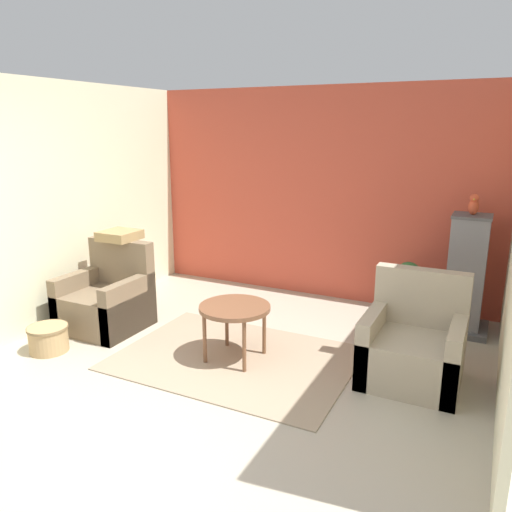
{
  "coord_description": "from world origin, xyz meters",
  "views": [
    {
      "loc": [
        2.07,
        -2.48,
        2.13
      ],
      "look_at": [
        0.0,
        1.71,
        0.91
      ],
      "focal_mm": 35.0,
      "sensor_mm": 36.0,
      "label": 1
    }
  ],
  "objects_px": {
    "armchair_left": "(107,301)",
    "parrot": "(474,205)",
    "birdcage": "(466,277)",
    "armchair_right": "(413,348)",
    "coffee_table": "(235,311)",
    "potted_plant": "(407,283)",
    "wicker_basket": "(48,338)"
  },
  "relations": [
    {
      "from": "armchair_left",
      "to": "parrot",
      "type": "relative_size",
      "value": 4.22
    },
    {
      "from": "birdcage",
      "to": "armchair_right",
      "type": "bearing_deg",
      "value": -102.24
    },
    {
      "from": "coffee_table",
      "to": "armchair_left",
      "type": "relative_size",
      "value": 0.72
    },
    {
      "from": "birdcage",
      "to": "coffee_table",
      "type": "bearing_deg",
      "value": -137.69
    },
    {
      "from": "potted_plant",
      "to": "armchair_right",
      "type": "bearing_deg",
      "value": -77.86
    },
    {
      "from": "birdcage",
      "to": "potted_plant",
      "type": "distance_m",
      "value": 0.63
    },
    {
      "from": "armchair_left",
      "to": "wicker_basket",
      "type": "xyz_separation_m",
      "value": [
        -0.09,
        -0.73,
        -0.15
      ]
    },
    {
      "from": "armchair_right",
      "to": "birdcage",
      "type": "height_order",
      "value": "birdcage"
    },
    {
      "from": "coffee_table",
      "to": "parrot",
      "type": "relative_size",
      "value": 3.02
    },
    {
      "from": "birdcage",
      "to": "wicker_basket",
      "type": "relative_size",
      "value": 3.28
    },
    {
      "from": "armchair_left",
      "to": "armchair_right",
      "type": "relative_size",
      "value": 1.0
    },
    {
      "from": "potted_plant",
      "to": "parrot",
      "type": "bearing_deg",
      "value": -9.34
    },
    {
      "from": "coffee_table",
      "to": "armchair_right",
      "type": "relative_size",
      "value": 0.72
    },
    {
      "from": "armchair_right",
      "to": "potted_plant",
      "type": "bearing_deg",
      "value": 102.14
    },
    {
      "from": "parrot",
      "to": "potted_plant",
      "type": "relative_size",
      "value": 0.33
    },
    {
      "from": "armchair_left",
      "to": "armchair_right",
      "type": "height_order",
      "value": "same"
    },
    {
      "from": "armchair_left",
      "to": "parrot",
      "type": "distance_m",
      "value": 3.97
    },
    {
      "from": "armchair_right",
      "to": "wicker_basket",
      "type": "xyz_separation_m",
      "value": [
        -3.26,
        -1.0,
        -0.15
      ]
    },
    {
      "from": "coffee_table",
      "to": "armchair_left",
      "type": "distance_m",
      "value": 1.63
    },
    {
      "from": "coffee_table",
      "to": "wicker_basket",
      "type": "distance_m",
      "value": 1.86
    },
    {
      "from": "armchair_left",
      "to": "birdcage",
      "type": "bearing_deg",
      "value": 24.93
    },
    {
      "from": "armchair_right",
      "to": "parrot",
      "type": "distance_m",
      "value": 1.74
    },
    {
      "from": "coffee_table",
      "to": "parrot",
      "type": "height_order",
      "value": "parrot"
    },
    {
      "from": "armchair_right",
      "to": "wicker_basket",
      "type": "bearing_deg",
      "value": -163.03
    },
    {
      "from": "coffee_table",
      "to": "armchair_right",
      "type": "bearing_deg",
      "value": 12.25
    },
    {
      "from": "birdcage",
      "to": "parrot",
      "type": "distance_m",
      "value": 0.76
    },
    {
      "from": "armchair_right",
      "to": "parrot",
      "type": "xyz_separation_m",
      "value": [
        0.29,
        1.34,
        1.07
      ]
    },
    {
      "from": "coffee_table",
      "to": "potted_plant",
      "type": "xyz_separation_m",
      "value": [
        1.24,
        1.78,
        -0.06
      ]
    },
    {
      "from": "wicker_basket",
      "to": "armchair_left",
      "type": "bearing_deg",
      "value": 82.97
    },
    {
      "from": "armchair_right",
      "to": "armchair_left",
      "type": "bearing_deg",
      "value": -175.18
    },
    {
      "from": "parrot",
      "to": "potted_plant",
      "type": "height_order",
      "value": "parrot"
    },
    {
      "from": "birdcage",
      "to": "parrot",
      "type": "bearing_deg",
      "value": 90.0
    }
  ]
}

